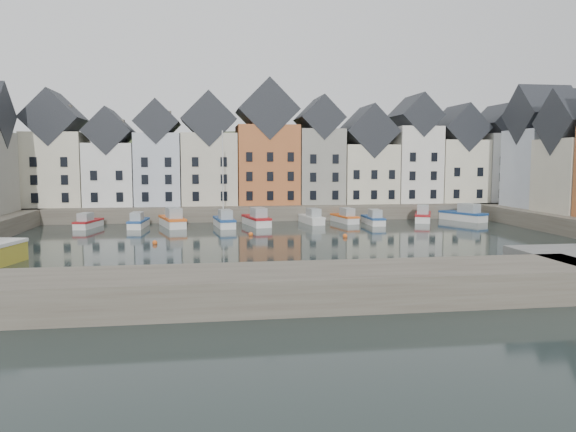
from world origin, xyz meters
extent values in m
plane|color=black|center=(0.00, 0.00, 0.00)|extent=(260.00, 260.00, 0.00)
cube|color=#534C40|center=(0.00, 30.00, 1.00)|extent=(90.00, 16.00, 2.00)
cube|color=#534C40|center=(-10.00, -22.00, 1.00)|extent=(50.00, 6.00, 2.00)
ellipsoid|color=#28381C|center=(0.00, 56.00, -18.00)|extent=(153.60, 70.40, 64.00)
sphere|color=black|center=(-13.94, 50.93, 8.70)|extent=(5.77, 5.77, 5.77)
sphere|color=black|center=(24.86, 60.75, 8.12)|extent=(5.27, 5.27, 5.27)
sphere|color=black|center=(31.82, 54.20, 7.88)|extent=(5.07, 5.07, 5.07)
sphere|color=black|center=(14.28, 55.19, 7.82)|extent=(5.01, 5.01, 5.01)
sphere|color=black|center=(-37.67, 56.61, 6.57)|extent=(3.94, 3.94, 3.94)
sphere|color=black|center=(28.33, 60.25, 8.05)|extent=(5.21, 5.21, 5.21)
sphere|color=black|center=(1.99, 58.64, 8.32)|extent=(5.45, 5.45, 5.45)
sphere|color=black|center=(37.80, 48.31, 7.21)|extent=(4.49, 4.49, 4.49)
cube|color=beige|center=(-29.17, 28.00, 7.04)|extent=(7.67, 8.00, 10.07)
cube|color=black|center=(-29.17, 28.00, 13.97)|extent=(7.67, 8.16, 7.67)
cube|color=white|center=(-21.90, 28.00, 6.30)|extent=(6.56, 8.00, 8.61)
cube|color=black|center=(-21.90, 28.00, 12.23)|extent=(6.56, 8.16, 6.56)
cube|color=silver|center=(-15.37, 28.00, 7.01)|extent=(6.20, 8.00, 10.02)
cube|color=black|center=(-15.37, 28.00, 13.55)|extent=(6.20, 8.16, 6.20)
cube|color=beige|center=(-8.27, 28.00, 7.04)|extent=(7.70, 8.00, 10.08)
cube|color=black|center=(-8.27, 28.00, 13.98)|extent=(7.70, 8.16, 7.70)
cube|color=#BC6535|center=(0.07, 28.00, 7.64)|extent=(8.69, 8.00, 11.28)
cube|color=black|center=(0.07, 28.00, 15.43)|extent=(8.69, 8.16, 8.69)
cube|color=gray|center=(7.78, 28.00, 7.39)|extent=(6.43, 8.00, 10.78)
cube|color=black|center=(7.78, 28.00, 14.37)|extent=(6.43, 8.16, 6.43)
cube|color=beige|center=(15.08, 28.00, 6.28)|extent=(7.88, 8.00, 8.56)
cube|color=black|center=(15.08, 28.00, 12.51)|extent=(7.88, 8.16, 7.88)
cube|color=white|center=(22.42, 28.00, 7.64)|extent=(6.50, 8.00, 11.27)
cube|color=black|center=(22.42, 28.00, 14.88)|extent=(6.50, 8.16, 6.50)
cube|color=beige|center=(29.43, 28.00, 6.66)|extent=(7.23, 8.00, 9.32)
cube|color=black|center=(29.43, 28.00, 13.11)|extent=(7.23, 8.16, 7.23)
cube|color=white|center=(36.28, 28.00, 7.16)|extent=(6.18, 8.00, 10.32)
cube|color=black|center=(36.28, 28.00, 13.85)|extent=(6.18, 8.16, 6.18)
cube|color=silver|center=(36.00, 16.26, 7.19)|extent=(7.47, 8.00, 10.38)
cube|color=black|center=(36.00, 16.26, 14.36)|extent=(7.62, 8.00, 8.00)
sphere|color=orange|center=(-4.00, 8.00, 0.15)|extent=(0.50, 0.50, 0.50)
sphere|color=orange|center=(6.00, 5.00, 0.15)|extent=(0.50, 0.50, 0.50)
sphere|color=orange|center=(-14.00, 3.00, 0.15)|extent=(0.50, 0.50, 0.50)
cube|color=silver|center=(-23.28, 18.24, 0.32)|extent=(2.79, 5.63, 0.99)
cube|color=#A5171B|center=(-23.28, 18.24, 0.86)|extent=(2.90, 5.75, 0.23)
cube|color=#92999A|center=(-23.46, 17.45, 1.40)|extent=(1.71, 2.39, 1.08)
cube|color=silver|center=(-17.19, 17.61, 0.32)|extent=(2.18, 5.68, 1.02)
cube|color=navy|center=(-17.19, 17.61, 0.88)|extent=(2.28, 5.80, 0.23)
cube|color=#92999A|center=(-17.26, 16.79, 1.43)|extent=(1.50, 2.33, 1.11)
cube|color=silver|center=(-13.08, 17.82, 0.40)|extent=(3.74, 7.18, 1.26)
cube|color=orange|center=(-13.08, 17.82, 1.09)|extent=(3.88, 7.34, 0.29)
cube|color=#92999A|center=(-12.82, 16.82, 1.78)|extent=(2.25, 3.07, 1.38)
cube|color=silver|center=(-6.62, 16.66, 0.37)|extent=(2.62, 6.45, 1.15)
cube|color=navy|center=(-6.62, 16.66, 0.99)|extent=(2.74, 6.59, 0.26)
cube|color=#92999A|center=(-6.51, 15.72, 1.62)|extent=(1.75, 2.67, 1.25)
cylinder|color=silver|center=(-6.69, 17.28, 6.27)|extent=(0.15, 0.15, 11.50)
cube|color=silver|center=(-2.49, 17.64, 0.39)|extent=(3.26, 6.88, 1.21)
cube|color=#A5171B|center=(-2.49, 17.64, 1.05)|extent=(3.40, 7.03, 0.28)
cube|color=#92999A|center=(-2.29, 16.66, 1.71)|extent=(2.04, 2.90, 1.32)
cube|color=silver|center=(4.94, 18.86, 0.34)|extent=(2.57, 5.94, 1.05)
cube|color=silver|center=(4.94, 18.86, 0.91)|extent=(2.68, 6.07, 0.24)
cube|color=#92999A|center=(5.07, 18.01, 1.48)|extent=(1.67, 2.47, 1.15)
cube|color=silver|center=(9.57, 19.33, 0.33)|extent=(2.68, 5.83, 1.03)
cube|color=orange|center=(9.57, 19.33, 0.89)|extent=(2.79, 5.96, 0.23)
cube|color=#92999A|center=(9.73, 18.50, 1.45)|extent=(1.70, 2.45, 1.12)
cube|color=silver|center=(12.75, 16.72, 0.33)|extent=(1.77, 5.64, 1.03)
cube|color=navy|center=(12.75, 16.72, 0.89)|extent=(1.87, 5.75, 0.23)
cube|color=#92999A|center=(12.73, 15.88, 1.45)|extent=(1.35, 2.27, 1.12)
cube|color=silver|center=(20.55, 19.10, 0.37)|extent=(4.26, 6.62, 1.17)
cube|color=#A5171B|center=(20.55, 19.10, 1.01)|extent=(4.41, 6.78, 0.27)
cube|color=#92999A|center=(20.18, 18.22, 1.65)|extent=(2.37, 2.93, 1.28)
cube|color=silver|center=(26.32, 19.05, 0.40)|extent=(4.60, 7.06, 1.25)
cube|color=navy|center=(26.32, 19.05, 1.08)|extent=(4.76, 7.23, 0.28)
cube|color=#92999A|center=(26.73, 18.12, 1.76)|extent=(2.55, 3.13, 1.36)
camera|label=1|loc=(-9.10, -53.66, 8.36)|focal=35.00mm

